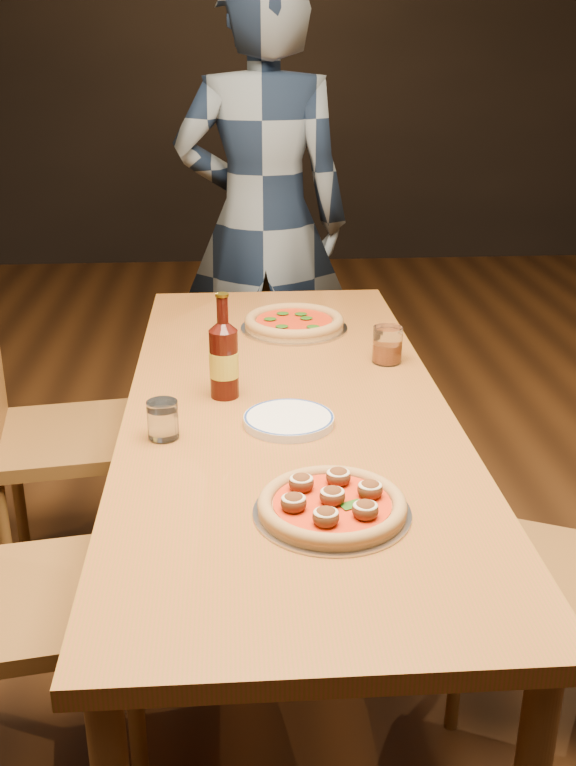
{
  "coord_description": "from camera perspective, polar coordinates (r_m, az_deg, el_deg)",
  "views": [
    {
      "loc": [
        -0.13,
        -1.96,
        1.6
      ],
      "look_at": [
        0.0,
        -0.05,
        0.82
      ],
      "focal_mm": 40.0,
      "sensor_mm": 36.0,
      "label": 1
    }
  ],
  "objects": [
    {
      "name": "ground",
      "position": [
        2.54,
        -0.08,
        -16.99
      ],
      "size": [
        9.0,
        9.0,
        0.0
      ],
      "primitive_type": "plane",
      "color": "black"
    },
    {
      "name": "table_main",
      "position": [
        2.17,
        -0.09,
        -2.97
      ],
      "size": [
        0.8,
        2.0,
        0.75
      ],
      "color": "brown",
      "rests_on": "ground"
    },
    {
      "name": "chair_main_nw",
      "position": [
        2.0,
        -16.28,
        -13.54
      ],
      "size": [
        0.49,
        0.49,
        0.93
      ],
      "primitive_type": null,
      "rotation": [
        0.0,
        0.0,
        1.72
      ],
      "color": "brown",
      "rests_on": "ground"
    },
    {
      "name": "chair_main_sw",
      "position": [
        2.67,
        -14.49,
        -3.38
      ],
      "size": [
        0.51,
        0.51,
        0.96
      ],
      "primitive_type": null,
      "rotation": [
        0.0,
        0.0,
        1.71
      ],
      "color": "brown",
      "rests_on": "ground"
    },
    {
      "name": "chair_main_e",
      "position": [
        2.2,
        16.64,
        -11.67
      ],
      "size": [
        0.5,
        0.5,
        0.81
      ],
      "primitive_type": null,
      "rotation": [
        0.0,
        0.0,
        -2.0
      ],
      "color": "brown",
      "rests_on": "ground"
    },
    {
      "name": "chair_end",
      "position": [
        3.35,
        -1.78,
        2.09
      ],
      "size": [
        0.49,
        0.49,
        0.9
      ],
      "primitive_type": null,
      "rotation": [
        0.0,
        0.0,
        -0.18
      ],
      "color": "brown",
      "rests_on": "ground"
    },
    {
      "name": "pizza_meatball",
      "position": [
        1.65,
        2.97,
        -8.09
      ],
      "size": [
        0.31,
        0.31,
        0.06
      ],
      "rotation": [
        0.0,
        0.0,
        -0.01
      ],
      "color": "#B7B7BF",
      "rests_on": "table_main"
    },
    {
      "name": "pizza_margherita",
      "position": [
        2.67,
        0.41,
        4.07
      ],
      "size": [
        0.33,
        0.33,
        0.04
      ],
      "rotation": [
        0.0,
        0.0,
        0.01
      ],
      "color": "#B7B7BF",
      "rests_on": "table_main"
    },
    {
      "name": "plate_stack",
      "position": [
        2.01,
        0.05,
        -2.51
      ],
      "size": [
        0.21,
        0.21,
        0.02
      ],
      "primitive_type": "cylinder",
      "color": "white",
      "rests_on": "table_main"
    },
    {
      "name": "beer_bottle",
      "position": [
        2.14,
        -4.3,
        1.46
      ],
      "size": [
        0.07,
        0.07,
        0.26
      ],
      "rotation": [
        0.0,
        0.0,
        -0.15
      ],
      "color": "black",
      "rests_on": "table_main"
    },
    {
      "name": "water_glass",
      "position": [
        1.95,
        -8.37,
        -2.45
      ],
      "size": [
        0.07,
        0.07,
        0.09
      ],
      "primitive_type": "cylinder",
      "color": "white",
      "rests_on": "table_main"
    },
    {
      "name": "amber_glass",
      "position": [
        2.4,
        6.66,
        2.55
      ],
      "size": [
        0.08,
        0.08,
        0.1
      ],
      "primitive_type": "cylinder",
      "color": "#923F10",
      "rests_on": "table_main"
    },
    {
      "name": "diner",
      "position": [
        3.37,
        -1.66,
        10.6
      ],
      "size": [
        0.7,
        0.47,
        1.85
      ],
      "primitive_type": "imported",
      "rotation": [
        0.0,
        0.0,
        3.1
      ],
      "color": "black",
      "rests_on": "ground"
    }
  ]
}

